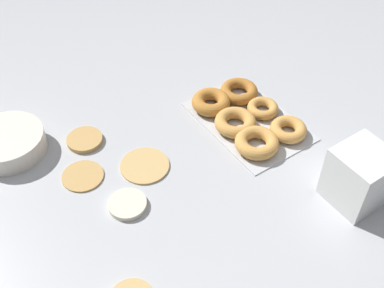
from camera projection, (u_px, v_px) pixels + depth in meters
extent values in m
plane|color=#B2B5BA|center=(173.00, 171.00, 1.16)|extent=(3.00, 3.00, 0.00)
cylinder|color=tan|center=(83.00, 175.00, 1.14)|extent=(0.10, 0.10, 0.01)
cylinder|color=tan|center=(85.00, 140.00, 1.22)|extent=(0.09, 0.09, 0.01)
cylinder|color=beige|center=(127.00, 204.00, 1.08)|extent=(0.09, 0.09, 0.01)
cylinder|color=tan|center=(145.00, 165.00, 1.16)|extent=(0.12, 0.12, 0.01)
cube|color=silver|center=(248.00, 121.00, 1.28)|extent=(0.32, 0.22, 0.01)
torus|color=#D19347|center=(288.00, 129.00, 1.23)|extent=(0.09, 0.09, 0.03)
torus|color=#D19347|center=(263.00, 108.00, 1.29)|extent=(0.08, 0.08, 0.03)
torus|color=#AD6B28|center=(239.00, 91.00, 1.34)|extent=(0.10, 0.10, 0.03)
torus|color=#D19347|center=(257.00, 143.00, 1.19)|extent=(0.11, 0.11, 0.03)
torus|color=#D19347|center=(235.00, 122.00, 1.25)|extent=(0.11, 0.11, 0.03)
torus|color=#B7752D|center=(211.00, 102.00, 1.30)|extent=(0.11, 0.11, 0.03)
cylinder|color=silver|center=(8.00, 143.00, 1.19)|extent=(0.18, 0.18, 0.05)
cube|color=white|center=(353.00, 193.00, 1.09)|extent=(0.12, 0.12, 0.03)
cube|color=white|center=(356.00, 185.00, 1.07)|extent=(0.12, 0.12, 0.03)
cube|color=white|center=(359.00, 177.00, 1.05)|extent=(0.12, 0.12, 0.03)
cube|color=white|center=(363.00, 168.00, 1.03)|extent=(0.12, 0.12, 0.03)
cube|color=white|center=(366.00, 159.00, 1.01)|extent=(0.12, 0.12, 0.03)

